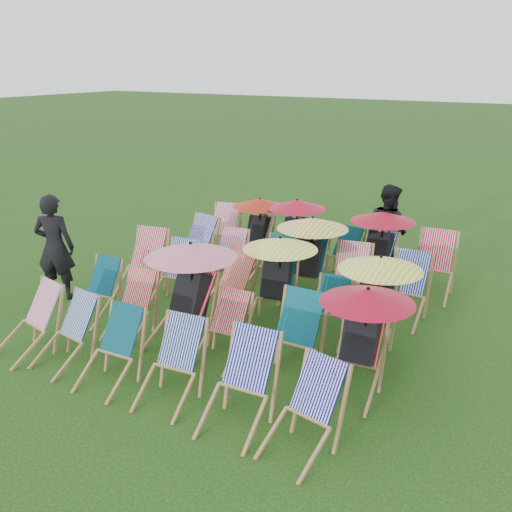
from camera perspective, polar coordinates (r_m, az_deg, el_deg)
The scene contains 33 objects.
ground at distance 8.52m, azimuth -1.01°, elevation -6.48°, with size 100.00×100.00×0.00m, color black.
deckchair_0 at distance 8.02m, azimuth -21.87°, elevation -6.06°, with size 0.76×0.93×0.91m.
deckchair_1 at distance 7.59m, azimuth -18.61°, elevation -7.27°, with size 0.69×0.87×0.87m.
deckchair_2 at distance 7.00m, azimuth -14.44°, elevation -9.08°, with size 0.62×0.84×0.88m.
deckchair_3 at distance 6.54m, azimuth -8.59°, elevation -10.67°, with size 0.67×0.88×0.90m.
deckchair_4 at distance 6.05m, azimuth -1.75°, elevation -12.75°, with size 0.68×0.92×0.97m.
deckchair_5 at distance 5.72m, azimuth 4.74°, elevation -15.32°, with size 0.74×0.92×0.89m.
deckchair_6 at distance 8.79m, azimuth -15.87°, elevation -3.37°, with size 0.60×0.81×0.86m.
deckchair_7 at distance 8.18m, azimuth -12.48°, elevation -4.83°, with size 0.64×0.83×0.85m.
deckchair_8 at distance 7.58m, azimuth -7.21°, elevation -3.74°, with size 1.20×1.28×1.43m.
deckchair_9 at distance 7.32m, azimuth -3.45°, elevation -7.33°, with size 0.57×0.79×0.84m.
deckchair_10 at distance 6.91m, azimuth 3.47°, elevation -8.34°, with size 0.67×0.93×0.99m.
deckchair_11 at distance 6.61m, azimuth 10.24°, elevation -8.28°, with size 1.07×1.13×1.27m.
deckchair_12 at distance 9.56m, azimuth -11.40°, elevation -0.70°, with size 0.81×1.02×1.01m.
deckchair_13 at distance 9.04m, azimuth -8.13°, elevation -1.86°, with size 0.72×0.94×0.95m.
deckchair_14 at distance 8.58m, azimuth -2.89°, elevation -2.87°, with size 0.75×0.95×0.94m.
deckchair_15 at distance 8.20m, azimuth 1.91°, elevation -2.38°, with size 1.08×1.18×1.28m.
deckchair_16 at distance 7.91m, azimuth 7.29°, elevation -5.50°, with size 0.62×0.81×0.81m.
deckchair_17 at distance 7.56m, azimuth 11.56°, elevation -4.66°, with size 1.09×1.14×1.29m.
deckchair_18 at distance 10.22m, azimuth -6.60°, elevation 0.89°, with size 0.84×1.05×1.02m.
deckchair_19 at distance 9.83m, azimuth -2.90°, elevation -0.19°, with size 0.70×0.89×0.88m.
deckchair_20 at distance 9.50m, azimuth 1.18°, elevation -0.89°, with size 0.70×0.88×0.87m.
deckchair_21 at distance 9.06m, azimuth 5.10°, elevation -0.15°, with size 1.13×1.20×1.34m.
deckchair_22 at distance 8.95m, azimuth 9.35°, elevation -2.18°, with size 0.78×0.97×0.94m.
deckchair_23 at distance 8.65m, azimuth 14.61°, elevation -3.23°, with size 0.64×0.89×0.96m.
deckchair_24 at distance 11.25m, azimuth -3.50°, elevation 2.51°, with size 0.79×0.99×0.96m.
deckchair_25 at distance 10.84m, azimuth -0.06°, elevation 2.76°, with size 1.02×1.06×1.21m.
deckchair_26 at distance 10.52m, azimuth 3.61°, elevation 2.39°, with size 1.06×1.10×1.26m.
deckchair_27 at distance 10.16m, azimuth 8.47°, elevation 0.18°, with size 0.69×0.86×0.85m.
deckchair_28 at distance 9.82m, azimuth 11.95°, elevation 0.86°, with size 1.08×1.14×1.28m.
deckchair_29 at distance 9.68m, azimuth 17.25°, elevation -0.93°, with size 0.73×0.98×1.01m.
person_left at distance 9.57m, azimuth -19.48°, elevation 0.85°, with size 0.63×0.41×1.72m, color black.
person_rear at distance 10.38m, azimuth 13.04°, elevation 2.58°, with size 0.80×0.62×1.64m, color black.
Camera 1 is at (4.00, -6.57, 3.66)m, focal length 40.00 mm.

